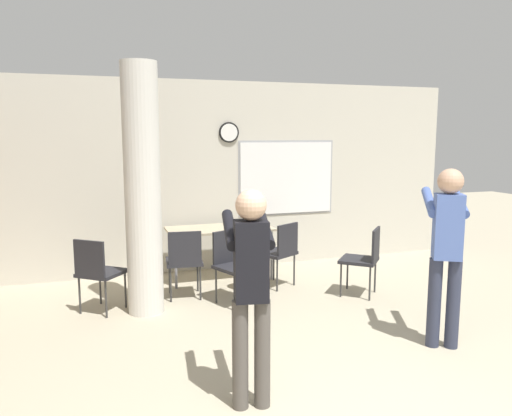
{
  "coord_description": "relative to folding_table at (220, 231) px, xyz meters",
  "views": [
    {
      "loc": [
        -1.64,
        -2.21,
        2.02
      ],
      "look_at": [
        -0.04,
        2.61,
        1.27
      ],
      "focal_mm": 35.0,
      "sensor_mm": 36.0,
      "label": 1
    }
  ],
  "objects": [
    {
      "name": "chair_table_front",
      "position": [
        -0.1,
        -1.05,
        -0.16
      ],
      "size": [
        0.58,
        0.58,
        0.87
      ],
      "color": "#232328",
      "rests_on": "ground_plane"
    },
    {
      "name": "chair_mid_room",
      "position": [
        1.54,
        -1.32,
        -0.16
      ],
      "size": [
        0.62,
        0.62,
        0.87
      ],
      "color": "#232328",
      "rests_on": "ground_plane"
    },
    {
      "name": "bottle_on_table",
      "position": [
        0.39,
        0.05,
        0.16
      ],
      "size": [
        0.06,
        0.06,
        0.29
      ],
      "color": "#4C3319",
      "rests_on": "folding_table"
    },
    {
      "name": "waste_bin",
      "position": [
        0.18,
        -0.6,
        -0.49
      ],
      "size": [
        0.26,
        0.26,
        0.37
      ],
      "color": "#B2B2B7",
      "rests_on": "ground_plane"
    },
    {
      "name": "person_playing_front",
      "position": [
        -0.61,
        -3.33,
        0.29
      ],
      "size": [
        0.44,
        0.67,
        1.64
      ],
      "color": "#514C47",
      "rests_on": "ground_plane"
    },
    {
      "name": "chair_near_pillar",
      "position": [
        -1.65,
        -0.92,
        -0.16
      ],
      "size": [
        0.62,
        0.62,
        0.87
      ],
      "color": "#232328",
      "rests_on": "ground_plane"
    },
    {
      "name": "wall_back",
      "position": [
        -0.02,
        0.59,
        0.73
      ],
      "size": [
        8.0,
        0.15,
        2.8
      ],
      "color": "beige",
      "rests_on": "ground_plane"
    },
    {
      "name": "folding_table",
      "position": [
        0.0,
        0.0,
        0.0
      ],
      "size": [
        1.46,
        0.7,
        0.73
      ],
      "color": "tan",
      "rests_on": "ground_plane"
    },
    {
      "name": "chair_table_left",
      "position": [
        -0.63,
        -0.72,
        -0.16
      ],
      "size": [
        0.49,
        0.49,
        0.87
      ],
      "color": "#232328",
      "rests_on": "ground_plane"
    },
    {
      "name": "chair_table_right",
      "position": [
        0.66,
        -0.64,
        -0.16
      ],
      "size": [
        0.6,
        0.6,
        0.87
      ],
      "color": "#232328",
      "rests_on": "ground_plane"
    },
    {
      "name": "person_playing_side",
      "position": [
        1.46,
        -2.89,
        0.33
      ],
      "size": [
        0.58,
        0.71,
        1.71
      ],
      "color": "#2D3347",
      "rests_on": "ground_plane"
    },
    {
      "name": "support_pillar",
      "position": [
        -1.14,
        -1.06,
        0.73
      ],
      "size": [
        0.4,
        0.4,
        2.8
      ],
      "color": "silver",
      "rests_on": "ground_plane"
    }
  ]
}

